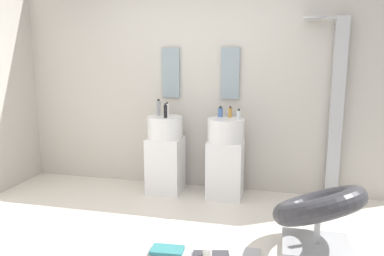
% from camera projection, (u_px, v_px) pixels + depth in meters
% --- Properties ---
extents(ground_plane, '(4.80, 3.60, 0.04)m').
position_uv_depth(ground_plane, '(160.00, 248.00, 3.20)').
color(ground_plane, silver).
extents(rear_partition, '(4.80, 0.10, 2.60)m').
position_uv_depth(rear_partition, '(201.00, 84.00, 4.53)').
color(rear_partition, beige).
rests_on(rear_partition, ground_plane).
extents(pedestal_sink_left, '(0.42, 0.42, 1.03)m').
position_uv_depth(pedestal_sink_left, '(165.00, 154.00, 4.45)').
color(pedestal_sink_left, white).
rests_on(pedestal_sink_left, ground_plane).
extents(pedestal_sink_right, '(0.42, 0.42, 1.03)m').
position_uv_depth(pedestal_sink_right, '(225.00, 157.00, 4.28)').
color(pedestal_sink_right, white).
rests_on(pedestal_sink_right, ground_plane).
extents(vanity_mirror_left, '(0.22, 0.03, 0.60)m').
position_uv_depth(vanity_mirror_left, '(171.00, 73.00, 4.52)').
color(vanity_mirror_left, '#8C9EA8').
extents(vanity_mirror_right, '(0.22, 0.03, 0.60)m').
position_uv_depth(vanity_mirror_right, '(230.00, 73.00, 4.36)').
color(vanity_mirror_right, '#8C9EA8').
extents(shower_column, '(0.49, 0.24, 2.05)m').
position_uv_depth(shower_column, '(335.00, 106.00, 4.10)').
color(shower_column, '#B7BABF').
rests_on(shower_column, ground_plane).
extents(lounge_chair, '(1.10, 1.09, 0.65)m').
position_uv_depth(lounge_chair, '(318.00, 211.00, 3.07)').
color(lounge_chair, '#B7BABF').
rests_on(lounge_chair, ground_plane).
extents(magazine_charcoal, '(0.32, 0.22, 0.02)m').
position_uv_depth(magazine_charcoal, '(211.00, 256.00, 3.00)').
color(magazine_charcoal, '#38383D').
rests_on(magazine_charcoal, area_rug).
extents(magazine_teal, '(0.28, 0.18, 0.03)m').
position_uv_depth(magazine_teal, '(167.00, 250.00, 3.08)').
color(magazine_teal, teal).
rests_on(magazine_teal, area_rug).
extents(coffee_mug, '(0.08, 0.08, 0.10)m').
position_uv_depth(coffee_mug, '(207.00, 253.00, 2.97)').
color(coffee_mug, white).
rests_on(coffee_mug, area_rug).
extents(soap_bottle_white, '(0.04, 0.04, 0.16)m').
position_uv_depth(soap_bottle_white, '(167.00, 109.00, 4.45)').
color(soap_bottle_white, white).
rests_on(soap_bottle_white, pedestal_sink_left).
extents(soap_bottle_amber, '(0.04, 0.04, 0.13)m').
position_uv_depth(soap_bottle_amber, '(230.00, 112.00, 4.29)').
color(soap_bottle_amber, '#C68C38').
rests_on(soap_bottle_amber, pedestal_sink_right).
extents(soap_bottle_grey, '(0.05, 0.05, 0.20)m').
position_uv_depth(soap_bottle_grey, '(159.00, 108.00, 4.43)').
color(soap_bottle_grey, '#99999E').
rests_on(soap_bottle_grey, pedestal_sink_left).
extents(soap_bottle_blue, '(0.06, 0.06, 0.12)m').
position_uv_depth(soap_bottle_blue, '(220.00, 112.00, 4.32)').
color(soap_bottle_blue, '#4C72B7').
rests_on(soap_bottle_blue, pedestal_sink_right).
extents(soap_bottle_black, '(0.04, 0.04, 0.17)m').
position_uv_depth(soap_bottle_black, '(165.00, 111.00, 4.25)').
color(soap_bottle_black, black).
rests_on(soap_bottle_black, pedestal_sink_left).
extents(soap_bottle_clear, '(0.04, 0.04, 0.12)m').
position_uv_depth(soap_bottle_clear, '(239.00, 115.00, 4.13)').
color(soap_bottle_clear, silver).
rests_on(soap_bottle_clear, pedestal_sink_right).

